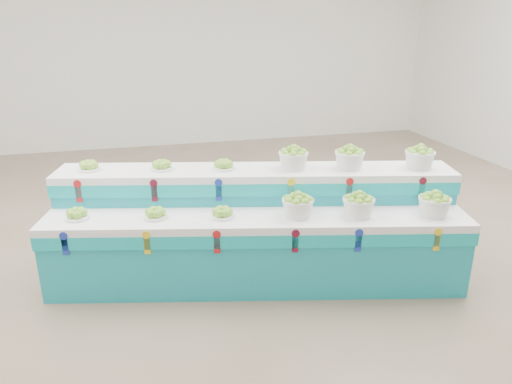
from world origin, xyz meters
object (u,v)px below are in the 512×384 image
Objects in this scene: display_stand at (256,227)px; basket_lower_left at (298,205)px; basket_upper_right at (420,157)px; plate_upper_mid at (162,165)px.

display_stand is 0.54m from basket_lower_left.
basket_upper_right is (1.30, 0.18, 0.30)m from basket_lower_left.
basket_lower_left is 1.37m from plate_upper_mid.
basket_upper_right is (1.60, -0.13, 0.62)m from display_stand.
basket_upper_right is at bearing 8.00° from basket_lower_left.
basket_upper_right reaches higher than basket_lower_left.
plate_upper_mid is (-1.12, 0.75, 0.24)m from basket_lower_left.
display_stand is 13.55× the size of basket_upper_right.
basket_lower_left is 1.35m from basket_upper_right.
plate_upper_mid is at bearing 146.16° from basket_lower_left.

